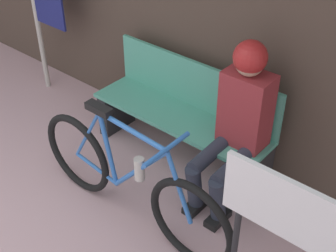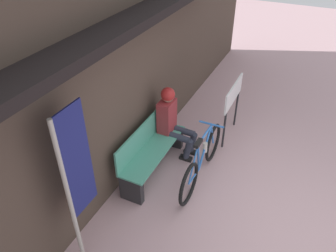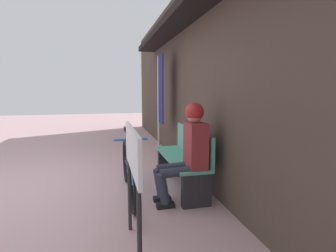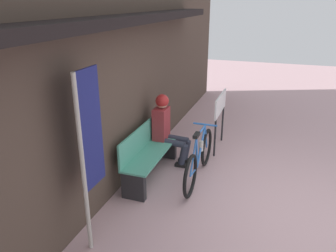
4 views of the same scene
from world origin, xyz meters
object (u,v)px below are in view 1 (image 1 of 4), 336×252
park_bench_near (183,118)px  signboard (310,235)px  person_seated (238,116)px  bicycle (129,182)px

park_bench_near → signboard: (1.45, -0.88, 0.44)m
person_seated → signboard: (0.89, -0.77, 0.12)m
bicycle → signboard: size_ratio=1.58×
park_bench_near → bicycle: (0.16, -0.80, -0.03)m
park_bench_near → person_seated: bearing=-10.9°
park_bench_near → person_seated: person_seated is taller
person_seated → bicycle: bearing=-119.6°
park_bench_near → bicycle: bicycle is taller
park_bench_near → signboard: size_ratio=1.41×
bicycle → person_seated: bearing=60.4°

